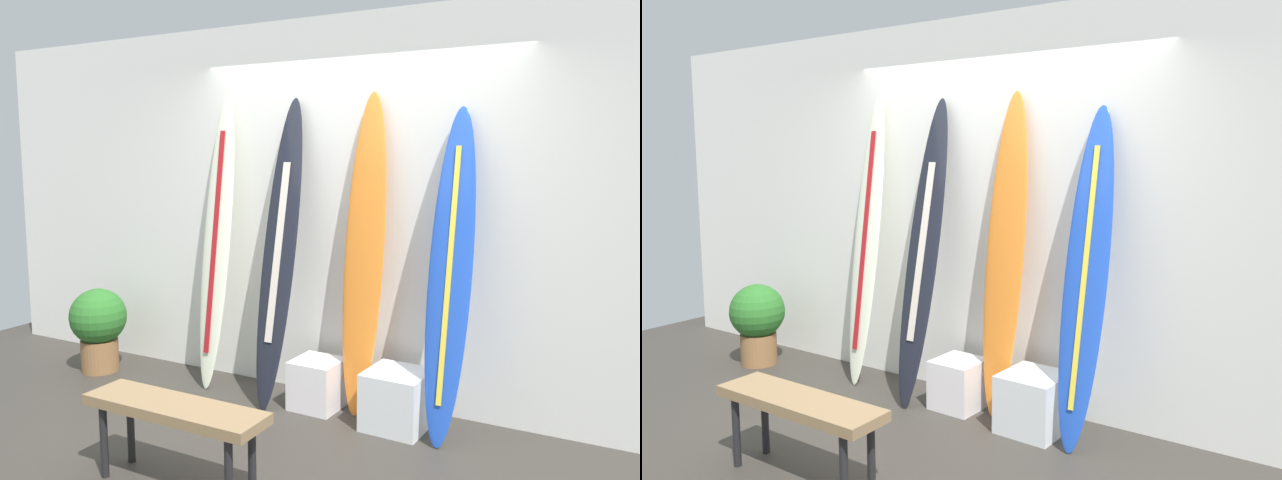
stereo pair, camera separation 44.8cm
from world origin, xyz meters
The scene contains 10 objects.
ground centered at (0.00, 0.00, -0.02)m, with size 8.00×8.00×0.04m, color #37332E.
wall_back centered at (0.00, 1.30, 1.40)m, with size 7.20×0.20×2.80m, color white.
surfboard_ivory centered at (-1.05, 0.97, 1.14)m, with size 0.27×0.41×2.28m.
surfboard_charcoal centered at (-0.43, 0.90, 1.10)m, with size 0.27×0.54×2.23m.
surfboard_sunset centered at (0.19, 1.02, 1.11)m, with size 0.31×0.33×2.25m.
surfboard_cobalt centered at (0.83, 0.90, 1.05)m, with size 0.31×0.54×2.13m.
display_block_left centered at (-0.12, 0.91, 0.18)m, with size 0.34×0.34×0.35m.
display_block_center centered at (0.51, 0.86, 0.19)m, with size 0.41×0.41×0.39m.
potted_plant centered at (-2.12, 0.73, 0.40)m, with size 0.47×0.47×0.70m.
bench centered at (-0.26, -0.44, 0.41)m, with size 1.08×0.29×0.48m.
Camera 1 is at (1.99, -2.96, 1.80)m, focal length 35.79 mm.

